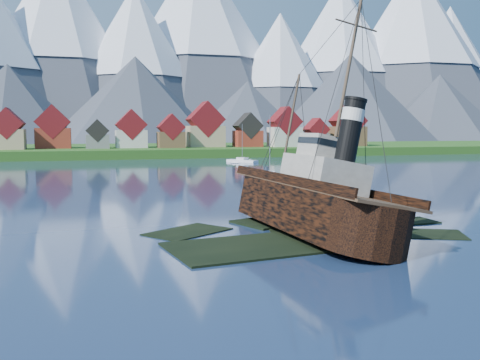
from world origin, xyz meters
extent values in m
plane|color=navy|center=(0.00, 0.00, 0.00)|extent=(1400.00, 1400.00, 0.00)
cube|color=black|center=(-3.00, -2.00, -0.32)|extent=(19.08, 11.42, 1.00)
cube|color=black|center=(6.00, 4.00, -0.38)|extent=(15.15, 9.76, 1.00)
cube|color=black|center=(2.00, 9.00, -0.28)|extent=(11.45, 9.06, 1.00)
cube|color=black|center=(12.00, -1.00, -0.42)|extent=(10.27, 8.34, 1.00)
cube|color=black|center=(-9.00, 6.00, -0.40)|extent=(9.42, 8.68, 1.00)
cube|color=black|center=(15.00, 5.00, -0.35)|extent=(6.00, 4.00, 1.00)
cube|color=#1E4A15|center=(0.00, 170.00, 0.00)|extent=(600.00, 80.00, 3.20)
cube|color=#3F3D38|center=(0.00, 132.00, 0.00)|extent=(600.00, 2.50, 2.00)
cube|color=tan|center=(-43.00, 150.00, 6.40)|extent=(10.50, 9.00, 6.80)
cube|color=maroon|center=(-43.00, 150.00, 11.69)|extent=(10.69, 9.18, 10.69)
cube|color=maroon|center=(-29.00, 156.00, 6.60)|extent=(12.00, 8.50, 7.20)
cube|color=maroon|center=(-29.00, 156.00, 12.36)|extent=(12.22, 8.67, 12.22)
cube|color=slate|center=(-14.00, 151.00, 5.40)|extent=(8.00, 7.00, 4.80)
cube|color=black|center=(-14.00, 151.00, 9.24)|extent=(8.15, 7.14, 8.15)
cube|color=beige|center=(-2.00, 154.00, 6.20)|extent=(11.00, 9.50, 6.40)
cube|color=maroon|center=(-2.00, 154.00, 11.38)|extent=(11.20, 9.69, 11.20)
cube|color=brown|center=(12.00, 150.00, 5.90)|extent=(9.50, 8.00, 5.80)
cube|color=maroon|center=(12.00, 150.00, 10.51)|extent=(9.67, 8.16, 9.67)
cube|color=tan|center=(26.00, 155.00, 7.00)|extent=(13.50, 10.00, 8.00)
cube|color=maroon|center=(26.00, 155.00, 13.43)|extent=(13.75, 10.20, 13.75)
cube|color=maroon|center=(42.00, 152.00, 6.10)|extent=(10.00, 8.50, 6.20)
cube|color=black|center=(42.00, 152.00, 11.00)|extent=(10.18, 8.67, 10.18)
cube|color=beige|center=(56.00, 149.00, 6.75)|extent=(11.50, 9.00, 7.50)
cube|color=maroon|center=(56.00, 149.00, 12.57)|extent=(11.71, 9.18, 11.71)
cube|color=slate|center=(71.00, 153.00, 5.50)|extent=(9.00, 7.50, 5.00)
cube|color=maroon|center=(71.00, 153.00, 9.62)|extent=(9.16, 7.65, 9.16)
cube|color=brown|center=(84.00, 151.00, 6.90)|extent=(12.50, 10.00, 7.80)
cube|color=maroon|center=(84.00, 151.00, 13.05)|extent=(12.73, 10.20, 12.73)
cone|color=#2D333D|center=(-40.00, 495.00, 88.00)|extent=(210.00, 210.00, 180.00)
cone|color=white|center=(-40.00, 495.00, 124.00)|extent=(130.20, 130.20, 108.00)
cone|color=#2D333D|center=(30.00, 470.00, 70.50)|extent=(170.00, 170.00, 145.00)
cone|color=white|center=(30.00, 470.00, 99.50)|extent=(105.40, 105.40, 87.00)
cone|color=#2D333D|center=(100.00, 515.00, 98.00)|extent=(240.00, 240.00, 200.00)
cone|color=white|center=(100.00, 515.00, 138.00)|extent=(148.80, 148.80, 120.00)
cone|color=#2D333D|center=(170.00, 460.00, 60.50)|extent=(150.00, 150.00, 125.00)
cone|color=white|center=(170.00, 460.00, 85.50)|extent=(93.00, 93.00, 75.00)
cone|color=#2D333D|center=(250.00, 490.00, 83.00)|extent=(200.00, 200.00, 170.00)
cone|color=white|center=(250.00, 490.00, 117.00)|extent=(124.00, 124.00, 102.00)
cone|color=#2D333D|center=(330.00, 475.00, 93.00)|extent=(230.00, 230.00, 190.00)
cone|color=white|center=(330.00, 475.00, 131.00)|extent=(142.60, 142.60, 114.00)
cone|color=#2D333D|center=(400.00, 505.00, 75.50)|extent=(180.00, 180.00, 155.00)
cone|color=white|center=(400.00, 505.00, 106.50)|extent=(111.60, 111.60, 93.00)
cone|color=#2D333D|center=(-70.00, 374.00, 27.00)|extent=(120.00, 120.00, 58.00)
cone|color=#2D333D|center=(20.00, 369.00, 31.00)|extent=(136.00, 136.00, 66.00)
cone|color=#2D333D|center=(110.00, 373.00, 23.00)|extent=(110.00, 110.00, 50.00)
cone|color=#2D333D|center=(200.00, 370.00, 35.50)|extent=(150.00, 150.00, 75.00)
cone|color=#2D333D|center=(290.00, 371.00, 28.00)|extent=(124.00, 124.00, 60.00)
cube|color=black|center=(2.00, 2.49, 2.23)|extent=(6.93, 19.96, 4.16)
cone|color=black|center=(2.00, 15.44, 2.23)|extent=(6.93, 6.93, 6.93)
cylinder|color=black|center=(2.00, -7.49, 2.23)|extent=(6.93, 6.93, 4.16)
cube|color=#4C3826|center=(2.00, 2.49, 4.41)|extent=(6.79, 26.33, 0.25)
cube|color=black|center=(-1.33, 2.49, 4.85)|extent=(0.20, 25.50, 0.89)
cube|color=black|center=(5.32, 2.49, 4.85)|extent=(0.20, 25.50, 0.89)
cube|color=#ADA89E|center=(2.00, 1.01, 5.89)|extent=(5.15, 8.41, 2.97)
cube|color=#ADA89E|center=(2.00, 2.00, 8.47)|extent=(3.56, 3.96, 2.18)
cylinder|color=black|center=(2.00, -2.26, 10.15)|extent=(1.88, 1.88, 5.54)
cylinder|color=silver|center=(2.00, -2.26, 11.53)|extent=(1.98, 1.98, 1.09)
cylinder|color=#473828|center=(2.00, 10.41, 10.45)|extent=(0.28, 0.28, 11.88)
cylinder|color=#473828|center=(2.00, 0.02, 15.99)|extent=(0.32, 0.32, 12.87)
cube|color=white|center=(16.78, 54.94, 0.11)|extent=(6.23, 9.91, 1.38)
cube|color=white|center=(16.78, 54.94, 1.21)|extent=(3.08, 3.37, 0.80)
cylinder|color=gray|center=(16.78, 54.94, 6.78)|extent=(0.16, 0.16, 11.95)
cube|color=white|center=(26.75, 107.88, 0.10)|extent=(7.95, 9.88, 1.23)
cube|color=white|center=(26.75, 107.88, 1.08)|extent=(3.49, 3.64, 0.72)
cylinder|color=gray|center=(26.75, 107.88, 6.04)|extent=(0.14, 0.14, 10.66)
camera|label=1|loc=(-18.53, -45.04, 10.18)|focal=40.00mm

